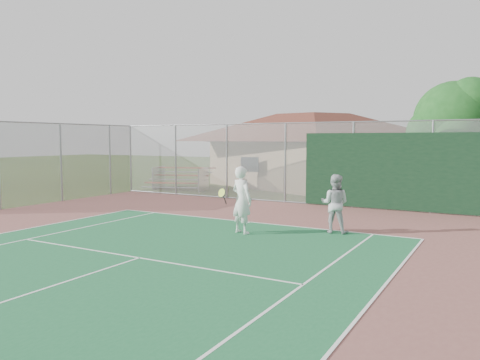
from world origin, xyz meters
name	(u,v)px	position (x,y,z in m)	size (l,w,h in m)	color
back_fence	(355,167)	(2.11, 16.98, 1.67)	(20.08, 0.11, 3.53)	gray
side_fence_left	(61,163)	(-10.00, 12.50, 1.75)	(0.08, 9.00, 3.50)	gray
clubhouse	(313,143)	(-2.45, 24.13, 2.59)	(13.89, 11.73, 5.10)	tan
bleachers	(180,178)	(-8.45, 19.26, 0.65)	(3.82, 2.85, 1.22)	#A73F26
tree	(456,123)	(5.58, 19.29, 3.46)	(3.78, 3.58, 5.27)	#362213
player_white_front	(241,201)	(0.67, 10.11, 1.00)	(1.11, 0.79, 1.99)	white
player_grey_back	(335,204)	(3.03, 11.56, 0.87)	(0.92, 0.76, 1.74)	#B3B6B9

